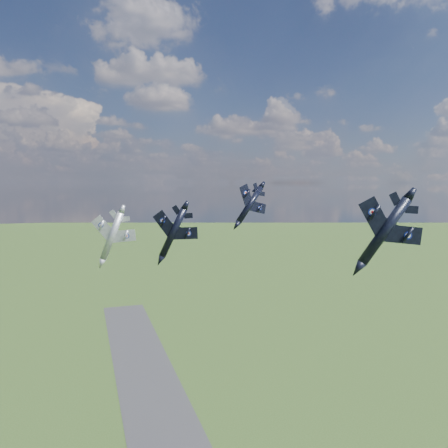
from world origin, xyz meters
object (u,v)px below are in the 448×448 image
object	(u,v)px
jet_lead_navy	(173,233)
jet_right_navy	(384,231)
jet_high_navy	(250,205)
jet_left_silver	(112,236)

from	to	relation	value
jet_lead_navy	jet_right_navy	xyz separation A→B (m)	(26.75, -28.72, 2.38)
jet_lead_navy	jet_right_navy	size ratio (longest dim) A/B	0.88
jet_lead_navy	jet_right_navy	world-z (taller)	jet_right_navy
jet_right_navy	jet_high_navy	size ratio (longest dim) A/B	1.02
jet_lead_navy	jet_high_navy	distance (m)	32.35
jet_lead_navy	jet_left_silver	world-z (taller)	jet_lead_navy
jet_right_navy	jet_high_navy	xyz separation A→B (m)	(-2.52, 49.75, 1.73)
jet_high_navy	jet_left_silver	bearing A→B (deg)	-167.44
jet_lead_navy	jet_high_navy	size ratio (longest dim) A/B	0.90
jet_right_navy	jet_high_navy	distance (m)	49.84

